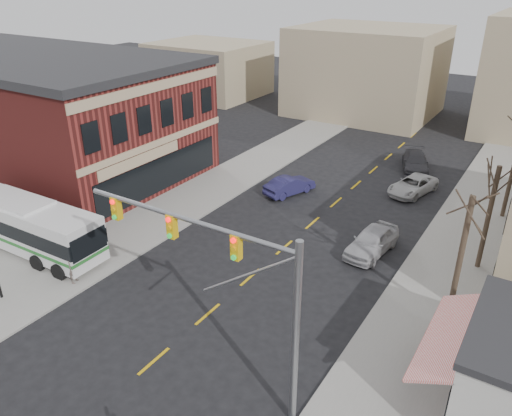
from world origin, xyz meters
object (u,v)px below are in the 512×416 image
Objects in this scene: car_a at (372,241)px; car_d at (415,162)px; car_c at (413,186)px; traffic_signal_mast at (232,275)px; pedestrian_near at (73,268)px; transit_bus at (19,222)px; car_b at (290,185)px; pedestrian_far at (92,231)px.

car_a is 0.95× the size of car_d.
car_a reaches higher than car_c.
traffic_signal_mast is 1.96× the size of car_d.
car_c is at bearing -95.85° from car_d.
traffic_signal_mast is 2.06× the size of car_c.
car_c is 5.36m from car_d.
pedestrian_near is (-10.99, -27.70, 0.32)m from car_d.
car_a is (18.82, 11.08, -1.00)m from transit_bus.
car_c is (18.31, 21.48, -1.14)m from transit_bus.
car_b is 12.43m from car_d.
car_b is at bearing -2.27° from pedestrian_far.
pedestrian_near is at bearing -131.06° from car_a.
traffic_signal_mast reaches higher than transit_bus.
pedestrian_near is (-4.18, -17.30, 0.34)m from car_b.
traffic_signal_mast is at bearing -107.92° from car_d.
car_c is 25.65m from pedestrian_near.
traffic_signal_mast is 21.19m from car_b.
car_a is at bearing -37.15° from pedestrian_far.
pedestrian_near is (6.02, -1.02, -0.76)m from transit_bus.
traffic_signal_mast is at bearing -115.88° from pedestrian_near.
transit_bus is 1.27× the size of traffic_signal_mast.
transit_bus is 28.25m from car_c.
car_d is at bearing 92.00° from traffic_signal_mast.
pedestrian_near reaches higher than car_b.
transit_bus reaches higher than car_b.
pedestrian_near reaches higher than car_d.
traffic_signal_mast is 5.31× the size of pedestrian_near.
transit_bus is at bearing -142.44° from car_d.
transit_bus reaches higher than car_c.
transit_bus is 31.66m from car_d.
transit_bus is 2.61× the size of car_c.
traffic_signal_mast is 16.10m from pedestrian_far.
pedestrian_far is (-6.66, -13.79, 0.36)m from car_b.
traffic_signal_mast is at bearing -76.77° from car_c.
pedestrian_far is (-13.47, -24.19, 0.34)m from car_d.
car_d reaches higher than car_c.
transit_bus reaches higher than car_a.
traffic_signal_mast is at bearing -87.69° from car_a.
car_b is 2.31× the size of pedestrian_near.
traffic_signal_mast is 5.20× the size of pedestrian_far.
car_b is 17.80m from pedestrian_near.
car_b is at bearing -31.29° from pedestrian_near.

